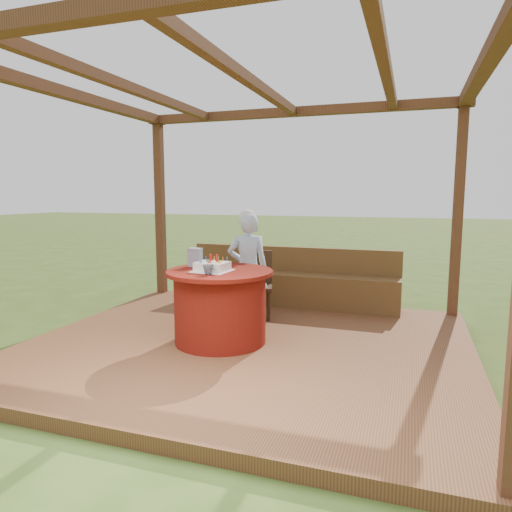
{
  "coord_description": "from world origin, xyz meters",
  "views": [
    {
      "loc": [
        1.57,
        -4.38,
        1.66
      ],
      "look_at": [
        0.0,
        0.25,
        1.0
      ],
      "focal_mm": 32.0,
      "sensor_mm": 36.0,
      "label": 1
    }
  ],
  "objects_px": {
    "elderly_woman": "(248,266)",
    "gift_bag": "(195,257)",
    "bench": "(290,286)",
    "table": "(220,306)",
    "drinking_glass": "(208,270)",
    "chair": "(257,282)",
    "birthday_cake": "(212,266)"
  },
  "relations": [
    {
      "from": "chair",
      "to": "birthday_cake",
      "type": "bearing_deg",
      "value": -94.05
    },
    {
      "from": "chair",
      "to": "gift_bag",
      "type": "bearing_deg",
      "value": -112.14
    },
    {
      "from": "table",
      "to": "chair",
      "type": "relative_size",
      "value": 1.32
    },
    {
      "from": "chair",
      "to": "drinking_glass",
      "type": "distance_m",
      "value": 1.42
    },
    {
      "from": "birthday_cake",
      "to": "bench",
      "type": "bearing_deg",
      "value": 80.29
    },
    {
      "from": "chair",
      "to": "gift_bag",
      "type": "height_order",
      "value": "gift_bag"
    },
    {
      "from": "drinking_glass",
      "to": "elderly_woman",
      "type": "bearing_deg",
      "value": 89.01
    },
    {
      "from": "bench",
      "to": "drinking_glass",
      "type": "bearing_deg",
      "value": -97.54
    },
    {
      "from": "bench",
      "to": "table",
      "type": "bearing_deg",
      "value": -98.68
    },
    {
      "from": "chair",
      "to": "elderly_woman",
      "type": "distance_m",
      "value": 0.37
    },
    {
      "from": "chair",
      "to": "elderly_woman",
      "type": "bearing_deg",
      "value": -93.44
    },
    {
      "from": "elderly_woman",
      "to": "gift_bag",
      "type": "height_order",
      "value": "elderly_woman"
    },
    {
      "from": "bench",
      "to": "elderly_woman",
      "type": "relative_size",
      "value": 2.2
    },
    {
      "from": "drinking_glass",
      "to": "table",
      "type": "bearing_deg",
      "value": 89.94
    },
    {
      "from": "table",
      "to": "chair",
      "type": "distance_m",
      "value": 1.09
    },
    {
      "from": "bench",
      "to": "drinking_glass",
      "type": "xyz_separation_m",
      "value": [
        -0.28,
        -2.1,
        0.55
      ]
    },
    {
      "from": "birthday_cake",
      "to": "gift_bag",
      "type": "height_order",
      "value": "gift_bag"
    },
    {
      "from": "table",
      "to": "drinking_glass",
      "type": "distance_m",
      "value": 0.51
    },
    {
      "from": "chair",
      "to": "drinking_glass",
      "type": "relative_size",
      "value": 7.88
    },
    {
      "from": "bench",
      "to": "table",
      "type": "xyz_separation_m",
      "value": [
        -0.28,
        -1.82,
        0.12
      ]
    },
    {
      "from": "chair",
      "to": "drinking_glass",
      "type": "bearing_deg",
      "value": -91.5
    },
    {
      "from": "gift_bag",
      "to": "drinking_glass",
      "type": "distance_m",
      "value": 0.55
    },
    {
      "from": "elderly_woman",
      "to": "gift_bag",
      "type": "xyz_separation_m",
      "value": [
        -0.37,
        -0.66,
        0.18
      ]
    },
    {
      "from": "table",
      "to": "drinking_glass",
      "type": "xyz_separation_m",
      "value": [
        -0.0,
        -0.28,
        0.42
      ]
    },
    {
      "from": "chair",
      "to": "gift_bag",
      "type": "distance_m",
      "value": 1.11
    },
    {
      "from": "chair",
      "to": "bench",
      "type": "bearing_deg",
      "value": 71.6
    },
    {
      "from": "birthday_cake",
      "to": "drinking_glass",
      "type": "distance_m",
      "value": 0.21
    },
    {
      "from": "bench",
      "to": "table",
      "type": "relative_size",
      "value": 2.72
    },
    {
      "from": "table",
      "to": "birthday_cake",
      "type": "bearing_deg",
      "value": -120.72
    },
    {
      "from": "bench",
      "to": "drinking_glass",
      "type": "relative_size",
      "value": 28.38
    },
    {
      "from": "elderly_woman",
      "to": "gift_bag",
      "type": "distance_m",
      "value": 0.78
    },
    {
      "from": "drinking_glass",
      "to": "bench",
      "type": "bearing_deg",
      "value": 82.46
    }
  ]
}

